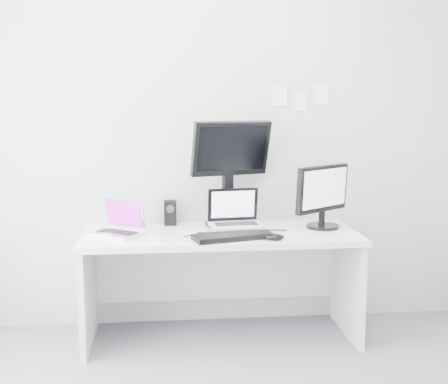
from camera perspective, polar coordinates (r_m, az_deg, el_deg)
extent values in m
plane|color=silver|center=(4.08, -0.80, 5.64)|extent=(3.60, 0.00, 3.60)
cube|color=white|center=(3.92, -0.32, -9.19)|extent=(1.80, 0.70, 0.73)
cube|color=#BABABF|center=(3.77, -10.56, -2.46)|extent=(0.39, 0.37, 0.23)
cube|color=black|center=(4.05, -5.31, -2.04)|extent=(0.09, 0.09, 0.17)
cube|color=silver|center=(3.81, 1.25, -1.80)|extent=(0.37, 0.30, 0.29)
cube|color=black|center=(3.95, 0.56, 1.92)|extent=(0.58, 0.36, 0.74)
cube|color=black|center=(3.97, 9.75, -0.37)|extent=(0.52, 0.46, 0.44)
cube|color=black|center=(3.63, 0.87, -4.38)|extent=(0.53, 0.30, 0.03)
ellipsoid|color=black|center=(3.61, 4.98, -4.43)|extent=(0.13, 0.09, 0.04)
cube|color=white|center=(4.13, 5.51, 9.38)|extent=(0.10, 0.00, 0.14)
cube|color=white|center=(4.17, 7.55, 8.79)|extent=(0.09, 0.00, 0.13)
cube|color=white|center=(4.20, 9.58, 9.42)|extent=(0.10, 0.00, 0.14)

